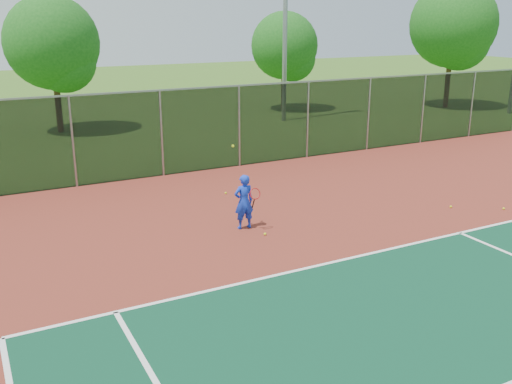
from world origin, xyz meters
The scene contains 11 objects.
ground centered at (0.00, 0.00, 0.00)m, with size 120.00×120.00×0.00m, color #345D1A.
court_apron centered at (0.00, 2.00, 0.01)m, with size 30.00×20.00×0.02m, color maroon.
fence_back centered at (0.00, 12.00, 1.56)m, with size 30.00×0.06×3.03m.
tennis_player centered at (-2.81, 5.94, 0.76)m, with size 0.59×0.60×2.27m.
practice_ball_0 centered at (3.34, 4.63, 0.06)m, with size 0.07×0.07×0.07m, color yellow.
practice_ball_2 centered at (-2.57, 5.22, 0.06)m, with size 0.07×0.07×0.07m, color yellow.
practice_ball_3 centered at (4.57, 3.79, 0.06)m, with size 0.07×0.07×0.07m, color yellow.
practice_ball_4 centered at (-1.97, 8.94, 0.06)m, with size 0.07×0.07×0.07m, color yellow.
tree_back_left centered at (-4.75, 21.98, 4.05)m, with size 4.40×4.40×6.46m.
tree_back_mid centered at (8.41, 22.92, 3.62)m, with size 3.93×3.93×5.77m.
tree_back_right centered at (17.97, 19.24, 4.75)m, with size 5.16×5.16×7.57m.
Camera 1 is at (-9.10, -6.82, 5.40)m, focal length 40.00 mm.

